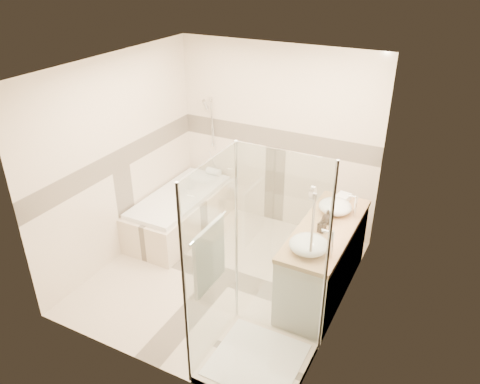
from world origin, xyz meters
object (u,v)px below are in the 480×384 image
at_px(vanity, 323,259).
at_px(amenity_bottle_b, 328,217).
at_px(vessel_sink_near, 335,206).
at_px(bathtub, 181,210).
at_px(vessel_sink_far, 309,245).
at_px(amenity_bottle_a, 322,225).
at_px(shower_enclosure, 250,316).

xyz_separation_m(vanity, amenity_bottle_b, (-0.02, 0.07, 0.50)).
height_order(vessel_sink_near, amenity_bottle_b, amenity_bottle_b).
relative_size(bathtub, vessel_sink_far, 4.32).
distance_m(bathtub, vessel_sink_near, 2.22).
xyz_separation_m(vessel_sink_far, amenity_bottle_a, (0.00, 0.40, 0.00)).
height_order(shower_enclosure, vessel_sink_far, shower_enclosure).
xyz_separation_m(shower_enclosure, vessel_sink_far, (0.27, 0.75, 0.42)).
height_order(bathtub, vessel_sink_far, vessel_sink_far).
distance_m(vessel_sink_near, amenity_bottle_a, 0.47).
distance_m(shower_enclosure, amenity_bottle_a, 1.25).
relative_size(vessel_sink_near, amenity_bottle_b, 2.32).
xyz_separation_m(vessel_sink_near, amenity_bottle_b, (0.00, -0.27, 0.01)).
bearing_deg(shower_enclosure, bathtub, 138.90).
xyz_separation_m(vanity, shower_enclosure, (-0.29, -1.27, 0.08)).
distance_m(shower_enclosure, vessel_sink_near, 1.69).
distance_m(bathtub, vessel_sink_far, 2.38).
xyz_separation_m(vanity, amenity_bottle_a, (-0.02, -0.12, 0.50)).
height_order(vessel_sink_near, amenity_bottle_a, amenity_bottle_a).
height_order(bathtub, shower_enclosure, shower_enclosure).
distance_m(bathtub, amenity_bottle_a, 2.27).
distance_m(vanity, amenity_bottle_b, 0.51).
height_order(amenity_bottle_a, amenity_bottle_b, amenity_bottle_b).
xyz_separation_m(bathtub, vanity, (2.15, -0.35, 0.12)).
bearing_deg(vessel_sink_far, shower_enclosure, -110.08).
height_order(vanity, amenity_bottle_a, amenity_bottle_a).
height_order(vessel_sink_near, vessel_sink_far, vessel_sink_far).
relative_size(vanity, shower_enclosure, 0.79).
distance_m(vanity, amenity_bottle_a, 0.52).
bearing_deg(bathtub, vanity, -9.25).
height_order(vessel_sink_far, amenity_bottle_a, amenity_bottle_a).
xyz_separation_m(vessel_sink_near, vessel_sink_far, (0.00, -0.87, 0.00)).
distance_m(bathtub, vanity, 2.18).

